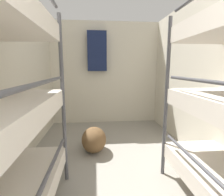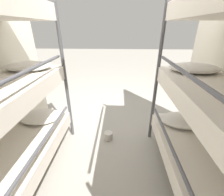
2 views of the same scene
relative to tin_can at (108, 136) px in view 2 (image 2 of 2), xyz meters
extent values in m
plane|color=gray|center=(-0.03, -0.66, -0.06)|extent=(20.00, 20.00, 0.00)
cylinder|color=#4C4C51|center=(-0.64, -0.09, 0.90)|extent=(0.04, 0.04, 1.92)
cube|color=silver|center=(-0.98, 0.85, 0.27)|extent=(0.67, 1.93, 0.17)
ellipsoid|color=silver|center=(-0.98, 0.13, 0.40)|extent=(0.54, 0.40, 0.09)
cylinder|color=#4C4C51|center=(-0.64, 0.85, 0.50)|extent=(0.03, 1.64, 0.03)
ellipsoid|color=silver|center=(-0.98, 0.13, 1.10)|extent=(0.54, 0.40, 0.09)
cylinder|color=#4C4C51|center=(-0.64, 0.85, 1.19)|extent=(0.03, 1.64, 0.03)
cylinder|color=#4C4C51|center=(0.58, -0.09, 0.90)|extent=(0.04, 0.04, 1.92)
cube|color=silver|center=(0.92, 0.85, 0.27)|extent=(0.67, 1.93, 0.17)
ellipsoid|color=silver|center=(0.92, 0.13, 0.40)|extent=(0.54, 0.40, 0.09)
cylinder|color=#4C4C51|center=(0.58, 0.85, 0.50)|extent=(0.03, 1.64, 0.03)
ellipsoid|color=silver|center=(0.92, 0.13, 1.10)|extent=(0.54, 0.40, 0.09)
cylinder|color=#4C4C51|center=(0.58, 0.85, 1.19)|extent=(0.03, 1.64, 0.03)
cylinder|color=#B7B2A8|center=(0.00, 0.00, 0.00)|extent=(0.13, 0.13, 0.12)
camera|label=1|loc=(-0.27, -0.20, 1.29)|focal=28.00mm
camera|label=2|loc=(-0.14, 1.81, 1.50)|focal=24.00mm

